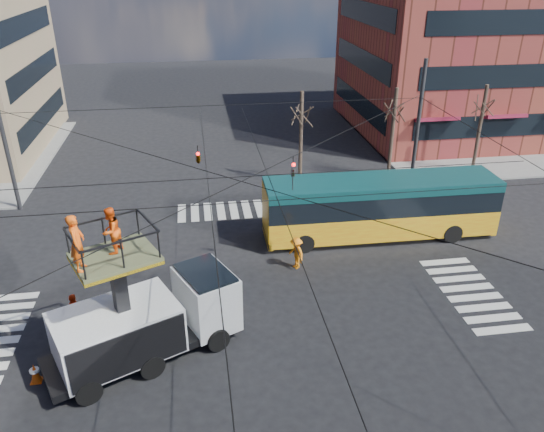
{
  "coord_description": "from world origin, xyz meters",
  "views": [
    {
      "loc": [
        -1.55,
        -17.95,
        13.3
      ],
      "look_at": [
        1.55,
        2.75,
        3.04
      ],
      "focal_mm": 35.0,
      "sensor_mm": 36.0,
      "label": 1
    }
  ],
  "objects_px": {
    "worker_ground": "(75,312)",
    "utility_truck": "(146,308)",
    "flagger": "(296,253)",
    "city_bus": "(380,206)",
    "traffic_cone": "(35,373)"
  },
  "relations": [
    {
      "from": "worker_ground",
      "to": "utility_truck",
      "type": "bearing_deg",
      "value": -127.6
    },
    {
      "from": "worker_ground",
      "to": "flagger",
      "type": "height_order",
      "value": "worker_ground"
    },
    {
      "from": "city_bus",
      "to": "worker_ground",
      "type": "bearing_deg",
      "value": -157.3
    },
    {
      "from": "traffic_cone",
      "to": "worker_ground",
      "type": "relative_size",
      "value": 0.46
    },
    {
      "from": "city_bus",
      "to": "traffic_cone",
      "type": "xyz_separation_m",
      "value": [
        -15.21,
        -8.56,
        -1.35
      ]
    },
    {
      "from": "city_bus",
      "to": "worker_ground",
      "type": "height_order",
      "value": "city_bus"
    },
    {
      "from": "traffic_cone",
      "to": "flagger",
      "type": "xyz_separation_m",
      "value": [
        10.35,
        6.04,
        0.42
      ]
    },
    {
      "from": "flagger",
      "to": "worker_ground",
      "type": "bearing_deg",
      "value": -93.7
    },
    {
      "from": "city_bus",
      "to": "traffic_cone",
      "type": "distance_m",
      "value": 17.51
    },
    {
      "from": "utility_truck",
      "to": "flagger",
      "type": "distance_m",
      "value": 8.38
    },
    {
      "from": "worker_ground",
      "to": "flagger",
      "type": "relative_size",
      "value": 1.01
    },
    {
      "from": "city_bus",
      "to": "flagger",
      "type": "bearing_deg",
      "value": -151.9
    },
    {
      "from": "utility_truck",
      "to": "traffic_cone",
      "type": "height_order",
      "value": "utility_truck"
    },
    {
      "from": "traffic_cone",
      "to": "flagger",
      "type": "distance_m",
      "value": 11.99
    },
    {
      "from": "traffic_cone",
      "to": "worker_ground",
      "type": "xyz_separation_m",
      "value": [
        0.91,
        2.78,
        0.44
      ]
    }
  ]
}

